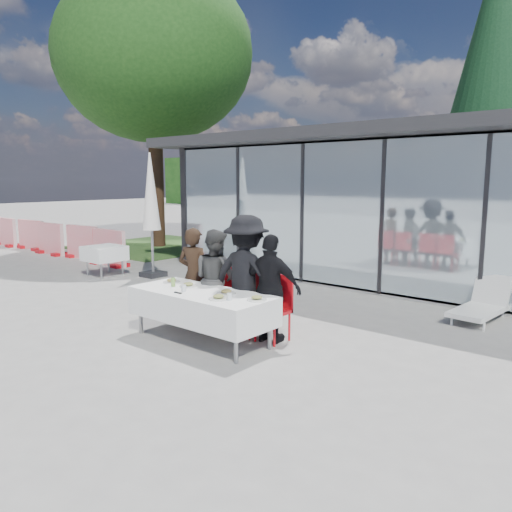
{
  "coord_description": "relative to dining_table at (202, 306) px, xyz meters",
  "views": [
    {
      "loc": [
        5.52,
        -5.28,
        2.38
      ],
      "look_at": [
        0.08,
        1.2,
        1.07
      ],
      "focal_mm": 35.0,
      "sensor_mm": 36.0,
      "label": 1
    }
  ],
  "objects": [
    {
      "name": "pavilion",
      "position": [
        1.68,
        8.5,
        1.61
      ],
      "size": [
        14.8,
        8.8,
        3.44
      ],
      "color": "gray",
      "rests_on": "ground"
    },
    {
      "name": "juice_bottle",
      "position": [
        -0.58,
        -0.04,
        0.28
      ],
      "size": [
        0.06,
        0.06,
        0.14
      ],
      "primitive_type": "cylinder",
      "color": "#77AB47",
      "rests_on": "dining_table"
    },
    {
      "name": "plate_c",
      "position": [
        0.39,
        0.12,
        0.24
      ],
      "size": [
        0.28,
        0.28,
        0.07
      ],
      "color": "white",
      "rests_on": "dining_table"
    },
    {
      "name": "drinking_glasses",
      "position": [
        0.24,
        -0.15,
        0.26
      ],
      "size": [
        0.95,
        0.11,
        0.1
      ],
      "color": "silver",
      "rests_on": "dining_table"
    },
    {
      "name": "diner_c",
      "position": [
        0.33,
        0.63,
        0.39
      ],
      "size": [
        1.31,
        1.31,
        1.85
      ],
      "primitive_type": "imported",
      "rotation": [
        0.0,
        0.0,
        3.24
      ],
      "color": "black",
      "rests_on": "ground"
    },
    {
      "name": "diner_d",
      "position": [
        0.81,
        0.63,
        0.26
      ],
      "size": [
        1.11,
        1.11,
        1.6
      ],
      "primitive_type": "imported",
      "rotation": [
        0.0,
        0.0,
        3.35
      ],
      "color": "black",
      "rests_on": "ground"
    },
    {
      "name": "conifer_tree",
      "position": [
        0.18,
        13.34,
        5.45
      ],
      "size": [
        4.0,
        4.0,
        10.5
      ],
      "color": "#382316",
      "rests_on": "ground"
    },
    {
      "name": "diner_chair_c",
      "position": [
        0.33,
        0.75,
        -0.0
      ],
      "size": [
        0.44,
        0.44,
        0.97
      ],
      "color": "red",
      "rests_on": "ground"
    },
    {
      "name": "ground",
      "position": [
        -0.32,
        0.34,
        -0.54
      ],
      "size": [
        90.0,
        90.0,
        0.0
      ],
      "primitive_type": "plane",
      "color": "gray",
      "rests_on": "ground"
    },
    {
      "name": "diner_chair_a",
      "position": [
        -0.83,
        0.75,
        -0.0
      ],
      "size": [
        0.44,
        0.44,
        0.97
      ],
      "color": "red",
      "rests_on": "ground"
    },
    {
      "name": "diner_b",
      "position": [
        -0.32,
        0.63,
        0.26
      ],
      "size": [
        0.87,
        0.87,
        1.6
      ],
      "primitive_type": "imported",
      "rotation": [
        0.0,
        0.0,
        3.02
      ],
      "color": "#444444",
      "rests_on": "ground"
    },
    {
      "name": "plate_b",
      "position": [
        -0.39,
        0.1,
        0.24
      ],
      "size": [
        0.28,
        0.28,
        0.07
      ],
      "color": "white",
      "rests_on": "dining_table"
    },
    {
      "name": "folded_eyeglasses",
      "position": [
        -0.17,
        -0.3,
        0.22
      ],
      "size": [
        0.14,
        0.03,
        0.01
      ],
      "primitive_type": "cube",
      "color": "black",
      "rests_on": "dining_table"
    },
    {
      "name": "market_umbrella",
      "position": [
        -4.5,
        2.67,
        1.37
      ],
      "size": [
        0.5,
        0.5,
        3.0
      ],
      "color": "black",
      "rests_on": "ground"
    },
    {
      "name": "diner_chair_d",
      "position": [
        0.81,
        0.75,
        -0.0
      ],
      "size": [
        0.44,
        0.44,
        0.97
      ],
      "color": "red",
      "rests_on": "ground"
    },
    {
      "name": "plate_extra",
      "position": [
        0.53,
        -0.18,
        0.24
      ],
      "size": [
        0.28,
        0.28,
        0.07
      ],
      "color": "white",
      "rests_on": "dining_table"
    },
    {
      "name": "diner_chair_b",
      "position": [
        -0.32,
        0.75,
        -0.0
      ],
      "size": [
        0.44,
        0.44,
        0.97
      ],
      "color": "red",
      "rests_on": "ground"
    },
    {
      "name": "dining_table",
      "position": [
        0.0,
        0.0,
        0.0
      ],
      "size": [
        2.26,
        0.96,
        0.75
      ],
      "color": "white",
      "rests_on": "ground"
    },
    {
      "name": "diner_a",
      "position": [
        -0.83,
        0.63,
        0.26
      ],
      "size": [
        0.71,
        0.71,
        1.59
      ],
      "primitive_type": "imported",
      "rotation": [
        0.0,
        0.0,
        3.41
      ],
      "color": "black",
      "rests_on": "ground"
    },
    {
      "name": "lounger",
      "position": [
        2.84,
        3.9,
        -0.28
      ],
      "size": [
        0.72,
        1.38,
        0.72
      ],
      "color": "silver",
      "rests_on": "ground"
    },
    {
      "name": "deciduous_tree",
      "position": [
        -8.82,
        6.34,
        5.94
      ],
      "size": [
        7.04,
        6.4,
        9.38
      ],
      "color": "#382316",
      "rests_on": "ground"
    },
    {
      "name": "plate_a",
      "position": [
        -0.82,
        0.14,
        0.24
      ],
      "size": [
        0.28,
        0.28,
        0.07
      ],
      "color": "white",
      "rests_on": "dining_table"
    },
    {
      "name": "spare_table_left",
      "position": [
        -5.52,
        1.98,
        0.02
      ],
      "size": [
        0.86,
        0.86,
        0.74
      ],
      "color": "white",
      "rests_on": "ground"
    },
    {
      "name": "construction_barriers",
      "position": [
        -11.52,
        2.97,
        -0.1
      ],
      "size": [
        11.0,
        0.6,
        1.0
      ],
      "color": "red",
      "rests_on": "ground"
    },
    {
      "name": "plate_d",
      "position": [
        0.97,
        0.11,
        0.24
      ],
      "size": [
        0.28,
        0.28,
        0.07
      ],
      "color": "white",
      "rests_on": "dining_table"
    },
    {
      "name": "grass_patch",
      "position": [
        -8.82,
        6.34,
        -0.53
      ],
      "size": [
        5.0,
        5.0,
        0.02
      ],
      "primitive_type": "cube",
      "color": "#385926",
      "rests_on": "ground"
    }
  ]
}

